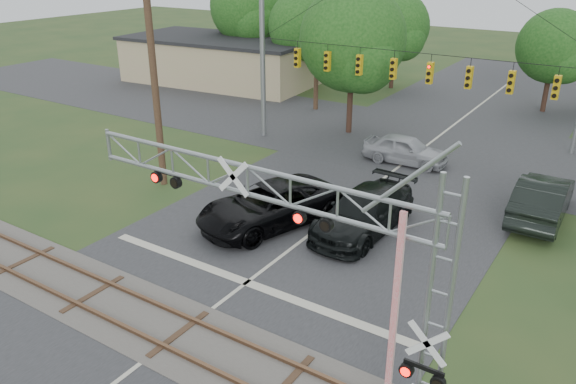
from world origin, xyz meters
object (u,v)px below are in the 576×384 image
Objects in this scene: traffic_signal_span at (428,64)px; commercial_building at (221,60)px; sedan_silver at (406,149)px; car_dark at (364,212)px; crossing_gantry at (311,261)px; pickup_black at (270,205)px.

commercial_building is (-22.65, 10.88, -3.65)m from traffic_signal_span.
car_dark is at bearing -171.48° from sedan_silver.
commercial_building is at bearing 154.34° from traffic_signal_span.
car_dark is 8.88m from sedan_silver.
crossing_gantry reaches higher than pickup_black.
sedan_silver is (2.00, 10.34, -0.11)m from pickup_black.
traffic_signal_span reaches higher than crossing_gantry.
pickup_black is 28.93m from commercial_building.
sedan_silver is at bearing 104.83° from crossing_gantry.
traffic_signal_span is 4.15× the size of sedan_silver.
crossing_gantry is 39.68m from commercial_building.
crossing_gantry is 11.26m from pickup_black.
commercial_building reaches higher than sedan_silver.
sedan_silver is at bearing 97.91° from pickup_black.
commercial_building is at bearing 152.08° from pickup_black.
traffic_signal_span reaches higher than pickup_black.
traffic_signal_span is at bearing 93.21° from pickup_black.
car_dark reaches higher than sedan_silver.
sedan_silver is at bearing 169.29° from traffic_signal_span.
crossing_gantry is at bearing -69.03° from car_dark.
sedan_silver is (-0.85, 0.16, -4.82)m from traffic_signal_span.
commercial_building is (-23.48, 19.44, 1.09)m from car_dark.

